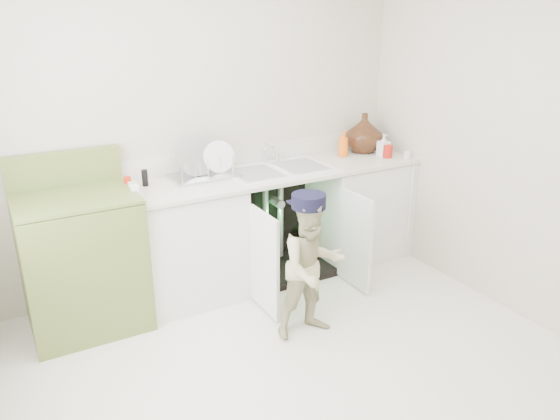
{
  "coord_description": "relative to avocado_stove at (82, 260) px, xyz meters",
  "views": [
    {
      "loc": [
        -1.48,
        -2.41,
        2.11
      ],
      "look_at": [
        0.28,
        0.7,
        0.78
      ],
      "focal_mm": 35.0,
      "sensor_mm": 36.0,
      "label": 1
    }
  ],
  "objects": [
    {
      "name": "avocado_stove",
      "position": [
        0.0,
        0.0,
        0.0
      ],
      "size": [
        0.77,
        0.65,
        1.19
      ],
      "color": "olive",
      "rests_on": "ground"
    },
    {
      "name": "ground",
      "position": [
        1.0,
        -1.18,
        -0.49
      ],
      "size": [
        3.5,
        3.5,
        0.0
      ],
      "primitive_type": "plane",
      "color": "silver",
      "rests_on": "ground"
    },
    {
      "name": "room_shell",
      "position": [
        1.0,
        -1.18,
        0.76
      ],
      "size": [
        6.0,
        5.5,
        1.26
      ],
      "color": "beige",
      "rests_on": "ground"
    },
    {
      "name": "counter_run",
      "position": [
        1.58,
        0.03,
        -0.01
      ],
      "size": [
        2.44,
        1.02,
        1.24
      ],
      "color": "silver",
      "rests_on": "ground"
    },
    {
      "name": "repair_worker",
      "position": [
        1.3,
        -0.87,
        0.01
      ],
      "size": [
        0.57,
        0.76,
        1.0
      ],
      "rotation": [
        0.0,
        0.0,
        -0.06
      ],
      "color": "#C1B98B",
      "rests_on": "ground"
    }
  ]
}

